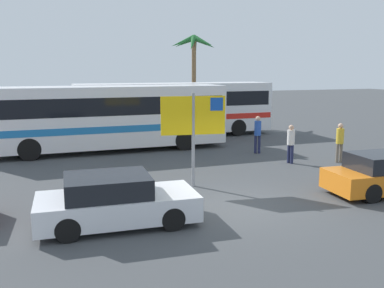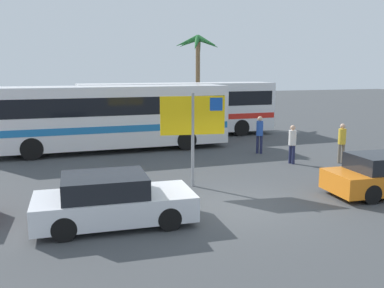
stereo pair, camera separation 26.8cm
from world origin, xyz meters
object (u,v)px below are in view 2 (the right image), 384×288
at_px(pedestrian_crossing_lot, 260,131).
at_px(pedestrian_by_bus, 342,140).
at_px(bus_front_coach, 109,115).
at_px(bus_rear_coach, 178,107).
at_px(car_white, 112,201).
at_px(ferry_sign, 194,119).
at_px(pedestrian_near_sign, 292,141).

bearing_deg(pedestrian_crossing_lot, pedestrian_by_bus, 78.26).
xyz_separation_m(bus_front_coach, bus_rear_coach, (4.56, 3.26, 0.00)).
height_order(bus_rear_coach, car_white, bus_rear_coach).
height_order(car_white, pedestrian_by_bus, pedestrian_by_bus).
distance_m(ferry_sign, car_white, 4.56).
height_order(bus_rear_coach, pedestrian_crossing_lot, bus_rear_coach).
xyz_separation_m(car_white, pedestrian_crossing_lot, (8.07, 7.19, 0.43)).
height_order(bus_front_coach, pedestrian_near_sign, bus_front_coach).
bearing_deg(bus_rear_coach, bus_front_coach, -144.44).
bearing_deg(pedestrian_crossing_lot, ferry_sign, -7.00).
distance_m(bus_front_coach, pedestrian_by_bus, 10.88).
bearing_deg(bus_rear_coach, ferry_sign, -104.44).
height_order(pedestrian_crossing_lot, pedestrian_near_sign, pedestrian_crossing_lot).
distance_m(car_white, pedestrian_crossing_lot, 10.82).
xyz_separation_m(bus_front_coach, pedestrian_by_bus, (8.97, -6.10, -0.78)).
xyz_separation_m(bus_front_coach, car_white, (-1.43, -10.27, -1.15)).
xyz_separation_m(bus_front_coach, ferry_sign, (1.78, -7.51, 0.54)).
height_order(ferry_sign, car_white, ferry_sign).
bearing_deg(pedestrian_near_sign, bus_front_coach, 126.06).
relative_size(pedestrian_crossing_lot, pedestrian_near_sign, 1.08).
relative_size(ferry_sign, pedestrian_near_sign, 1.93).
xyz_separation_m(bus_front_coach, pedestrian_crossing_lot, (6.64, -3.08, -0.72)).
bearing_deg(pedestrian_crossing_lot, car_white, -7.70).
relative_size(bus_rear_coach, pedestrian_by_bus, 6.83).
bearing_deg(pedestrian_near_sign, bus_rear_coach, 89.68).
xyz_separation_m(bus_front_coach, pedestrian_near_sign, (6.89, -5.53, -0.81)).
relative_size(bus_rear_coach, ferry_sign, 3.64).
bearing_deg(pedestrian_near_sign, pedestrian_crossing_lot, 80.77).
bearing_deg(bus_front_coach, bus_rear_coach, 35.56).
height_order(bus_front_coach, car_white, bus_front_coach).
height_order(bus_rear_coach, pedestrian_by_bus, bus_rear_coach).
relative_size(pedestrian_crossing_lot, pedestrian_by_bus, 1.05).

